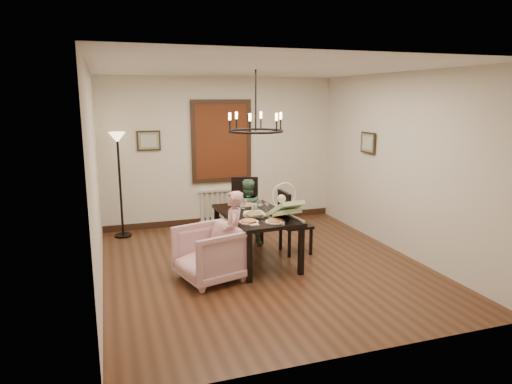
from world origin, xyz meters
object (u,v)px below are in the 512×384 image
chair_right (296,222)px  baby_bouncer (285,207)px  armchair (210,254)px  elderly_woman (233,242)px  dining_table (256,219)px  drinking_glass (266,208)px  floor_lamp (120,187)px  chair_far (245,209)px  seated_man (247,218)px

chair_right → baby_bouncer: 0.88m
chair_right → armchair: 1.67m
elderly_woman → dining_table: bearing=151.1°
dining_table → drinking_glass: 0.23m
baby_bouncer → floor_lamp: floor_lamp is taller
chair_far → elderly_woman: bearing=-97.3°
chair_right → seated_man: size_ratio=1.09×
chair_far → floor_lamp: (-2.02, 0.80, 0.37)m
chair_right → baby_bouncer: size_ratio=1.83×
dining_table → floor_lamp: bearing=130.5°
seated_man → floor_lamp: bearing=-30.7°
chair_right → drinking_glass: 0.66m
chair_far → dining_table: bearing=-84.0°
dining_table → seated_man: seated_man is taller
chair_far → chair_right: bearing=-45.2°
seated_man → baby_bouncer: baby_bouncer is taller
chair_far → seated_man: (-0.09, -0.37, -0.07)m
dining_table → seated_man: size_ratio=1.75×
seated_man → armchair: bearing=54.5°
armchair → chair_right: bearing=97.5°
chair_far → seated_man: bearing=-88.0°
dining_table → chair_far: bearing=77.6°
armchair → seated_man: seated_man is taller
baby_bouncer → floor_lamp: 3.20m
baby_bouncer → dining_table: bearing=112.7°
chair_right → drinking_glass: size_ratio=6.60×
chair_far → chair_right: (0.54, -0.95, -0.03)m
seated_man → dining_table: bearing=83.6°
chair_right → seated_man: (-0.63, 0.58, -0.04)m
floor_lamp → armchair: bearing=-66.8°
dining_table → chair_right: chair_right is taller
dining_table → seated_man: bearing=79.7°
armchair → drinking_glass: bearing=100.6°
dining_table → baby_bouncer: 0.61m
chair_far → floor_lamp: bearing=173.4°
elderly_woman → drinking_glass: 0.85m
chair_far → chair_right: 1.09m
chair_far → baby_bouncer: baby_bouncer is taller
chair_right → drinking_glass: chair_right is taller
elderly_woman → chair_far: bearing=173.9°
chair_right → elderly_woman: (-1.19, -0.64, -0.01)m
dining_table → seated_man: 0.77m
armchair → baby_bouncer: bearing=75.2°
baby_bouncer → chair_right: bearing=48.0°
seated_man → drinking_glass: seated_man is taller
chair_right → armchair: bearing=113.0°
chair_far → drinking_glass: 1.16m
chair_right → baby_bouncer: (-0.44, -0.64, 0.42)m
chair_far → floor_lamp: 2.21m
chair_far → floor_lamp: size_ratio=0.59×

